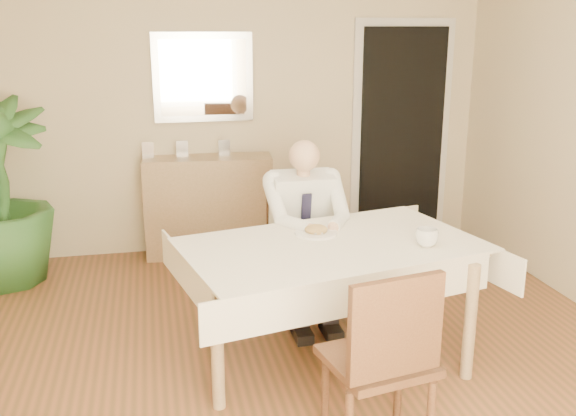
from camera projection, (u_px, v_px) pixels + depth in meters
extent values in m
plane|color=brown|center=(301.00, 384.00, 3.67)|extent=(5.00, 5.00, 0.00)
cube|color=beige|center=(237.00, 105.00, 5.67)|extent=(4.50, 0.02, 2.60)
cube|color=silver|center=(401.00, 134.00, 6.05)|extent=(0.96, 0.03, 2.10)
cube|color=black|center=(402.00, 134.00, 6.02)|extent=(0.80, 0.05, 1.95)
cube|color=silver|center=(203.00, 77.00, 5.52)|extent=(0.86, 0.03, 0.76)
cube|color=white|center=(203.00, 78.00, 5.50)|extent=(0.74, 0.02, 0.64)
cube|color=#9A7A57|center=(332.00, 249.00, 3.75)|extent=(1.76, 1.22, 0.04)
cube|color=#F5ECCE|center=(332.00, 244.00, 3.74)|extent=(1.87, 1.34, 0.01)
cube|color=#F5ECCE|center=(358.00, 295.00, 3.30)|extent=(1.66, 0.38, 0.22)
cube|color=#F5ECCE|center=(311.00, 236.00, 4.24)|extent=(1.66, 0.38, 0.22)
cube|color=#F5ECCE|center=(185.00, 273.00, 3.59)|extent=(0.23, 0.98, 0.22)
cube|color=#F5ECCE|center=(464.00, 251.00, 3.94)|extent=(0.23, 0.98, 0.22)
cylinder|color=#9A7A57|center=(217.00, 348.00, 3.35)|extent=(0.07, 0.07, 0.70)
cylinder|color=#9A7A57|center=(470.00, 322.00, 3.65)|extent=(0.07, 0.07, 0.70)
cylinder|color=#9A7A57|center=(205.00, 293.00, 4.05)|extent=(0.07, 0.07, 0.70)
cylinder|color=#9A7A57|center=(418.00, 275.00, 4.34)|extent=(0.07, 0.07, 0.70)
cube|color=#472C18|center=(300.00, 252.00, 4.58)|extent=(0.42, 0.42, 0.04)
cube|color=#472C18|center=(294.00, 212.00, 4.69)|extent=(0.41, 0.05, 0.41)
cylinder|color=#472C18|center=(281.00, 292.00, 4.44)|extent=(0.04, 0.04, 0.40)
cylinder|color=#472C18|center=(330.00, 288.00, 4.51)|extent=(0.04, 0.04, 0.40)
cylinder|color=#472C18|center=(271.00, 274.00, 4.77)|extent=(0.04, 0.04, 0.40)
cylinder|color=#472C18|center=(317.00, 270.00, 4.84)|extent=(0.04, 0.04, 0.40)
cube|color=#472C18|center=(377.00, 361.00, 3.00)|extent=(0.53, 0.53, 0.04)
cube|color=#472C18|center=(396.00, 328.00, 2.73)|extent=(0.45, 0.12, 0.45)
cylinder|color=#472C18|center=(325.00, 389.00, 3.21)|extent=(0.04, 0.04, 0.44)
cylinder|color=#472C18|center=(398.00, 381.00, 3.28)|extent=(0.04, 0.04, 0.44)
cube|color=white|center=(302.00, 209.00, 4.45)|extent=(0.42, 0.31, 0.55)
cube|color=black|center=(306.00, 218.00, 4.34)|extent=(0.06, 0.08, 0.36)
cylinder|color=tan|center=(303.00, 170.00, 4.33)|extent=(0.09, 0.09, 0.08)
sphere|color=tan|center=(304.00, 156.00, 4.28)|extent=(0.21, 0.21, 0.21)
cube|color=black|center=(294.00, 251.00, 4.31)|extent=(0.13, 0.42, 0.13)
cube|color=black|center=(322.00, 249.00, 4.35)|extent=(0.13, 0.42, 0.13)
cube|color=black|center=(300.00, 302.00, 4.22)|extent=(0.11, 0.12, 0.45)
cube|color=black|center=(329.00, 299.00, 4.26)|extent=(0.11, 0.12, 0.45)
cube|color=black|center=(302.00, 332.00, 4.21)|extent=(0.11, 0.26, 0.07)
cube|color=black|center=(331.00, 329.00, 4.25)|extent=(0.11, 0.26, 0.07)
cylinder|color=white|center=(316.00, 233.00, 3.90)|extent=(0.26, 0.26, 0.02)
ellipsoid|color=olive|center=(316.00, 229.00, 3.90)|extent=(0.14, 0.14, 0.06)
cylinder|color=silver|center=(325.00, 233.00, 3.85)|extent=(0.01, 0.13, 0.01)
cylinder|color=silver|center=(312.00, 234.00, 3.83)|extent=(0.01, 0.13, 0.01)
imported|color=white|center=(427.00, 237.00, 3.68)|extent=(0.15, 0.15, 0.10)
cube|color=#9A7A57|center=(209.00, 206.00, 5.68)|extent=(1.14, 0.48, 0.88)
cube|color=silver|center=(148.00, 150.00, 5.49)|extent=(0.10, 0.02, 0.14)
cube|color=silver|center=(182.00, 149.00, 5.55)|extent=(0.10, 0.02, 0.14)
cube|color=silver|center=(224.00, 148.00, 5.59)|extent=(0.10, 0.02, 0.14)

